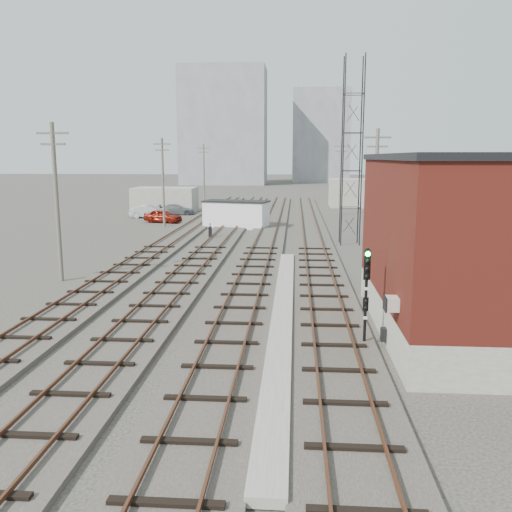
# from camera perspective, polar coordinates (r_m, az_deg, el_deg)

# --- Properties ---
(ground) EXTENTS (320.00, 320.00, 0.00)m
(ground) POSITION_cam_1_polar(r_m,az_deg,el_deg) (70.21, 3.33, 4.55)
(ground) COLOR #282621
(ground) RESTS_ON ground
(track_right) EXTENTS (3.20, 90.00, 0.39)m
(track_right) POSITION_cam_1_polar(r_m,az_deg,el_deg) (49.36, 5.85, 2.17)
(track_right) COLOR #332D28
(track_right) RESTS_ON ground
(track_mid_right) EXTENTS (3.20, 90.00, 0.39)m
(track_mid_right) POSITION_cam_1_polar(r_m,az_deg,el_deg) (49.41, 1.21, 2.23)
(track_mid_right) COLOR #332D28
(track_mid_right) RESTS_ON ground
(track_mid_left) EXTENTS (3.20, 90.00, 0.39)m
(track_mid_left) POSITION_cam_1_polar(r_m,az_deg,el_deg) (49.77, -3.40, 2.28)
(track_mid_left) COLOR #332D28
(track_mid_left) RESTS_ON ground
(track_left) EXTENTS (3.20, 90.00, 0.39)m
(track_left) POSITION_cam_1_polar(r_m,az_deg,el_deg) (50.45, -7.91, 2.31)
(track_left) COLOR #332D28
(track_left) RESTS_ON ground
(platform_curb) EXTENTS (0.90, 28.00, 0.26)m
(platform_curb) POSITION_cam_1_polar(r_m,az_deg,el_deg) (24.84, 2.82, -5.91)
(platform_curb) COLOR gray
(platform_curb) RESTS_ON ground
(brick_building) EXTENTS (6.54, 12.20, 7.22)m
(brick_building) POSITION_cam_1_polar(r_m,az_deg,el_deg) (23.05, 20.45, 1.08)
(brick_building) COLOR gray
(brick_building) RESTS_ON ground
(lattice_tower) EXTENTS (1.60, 1.60, 15.00)m
(lattice_tower) POSITION_cam_1_polar(r_m,az_deg,el_deg) (45.07, 10.05, 10.73)
(lattice_tower) COLOR black
(lattice_tower) RESTS_ON ground
(utility_pole_left_a) EXTENTS (1.80, 0.24, 9.00)m
(utility_pole_left_a) POSITION_cam_1_polar(r_m,az_deg,el_deg) (32.85, -20.25, 5.73)
(utility_pole_left_a) COLOR #595147
(utility_pole_left_a) RESTS_ON ground
(utility_pole_left_b) EXTENTS (1.80, 0.24, 9.00)m
(utility_pole_left_b) POSITION_cam_1_polar(r_m,az_deg,el_deg) (56.53, -9.76, 7.89)
(utility_pole_left_b) COLOR #595147
(utility_pole_left_b) RESTS_ON ground
(utility_pole_left_c) EXTENTS (1.80, 0.24, 9.00)m
(utility_pole_left_c) POSITION_cam_1_polar(r_m,az_deg,el_deg) (81.01, -5.50, 8.69)
(utility_pole_left_c) COLOR #595147
(utility_pole_left_c) RESTS_ON ground
(utility_pole_right_a) EXTENTS (1.80, 0.24, 9.00)m
(utility_pole_right_a) POSITION_cam_1_polar(r_m,az_deg,el_deg) (38.31, 12.47, 6.69)
(utility_pole_right_a) COLOR #595147
(utility_pole_right_a) RESTS_ON ground
(utility_pole_right_b) EXTENTS (1.80, 0.24, 9.00)m
(utility_pole_right_b) POSITION_cam_1_polar(r_m,az_deg,el_deg) (68.11, 8.88, 8.31)
(utility_pole_right_b) COLOR #595147
(utility_pole_right_b) RESTS_ON ground
(apartment_left) EXTENTS (22.00, 14.00, 30.00)m
(apartment_left) POSITION_cam_1_polar(r_m,az_deg,el_deg) (146.30, -3.40, 13.44)
(apartment_left) COLOR gray
(apartment_left) RESTS_ON ground
(apartment_right) EXTENTS (16.00, 12.00, 26.00)m
(apartment_right) POSITION_cam_1_polar(r_m,az_deg,el_deg) (160.11, 6.83, 12.40)
(apartment_right) COLOR gray
(apartment_right) RESTS_ON ground
(shed_left) EXTENTS (8.00, 5.00, 3.20)m
(shed_left) POSITION_cam_1_polar(r_m,az_deg,el_deg) (72.10, -9.55, 5.85)
(shed_left) COLOR gray
(shed_left) RESTS_ON ground
(shed_right) EXTENTS (6.00, 6.00, 4.00)m
(shed_right) POSITION_cam_1_polar(r_m,az_deg,el_deg) (80.40, 9.92, 6.58)
(shed_right) COLOR gray
(shed_right) RESTS_ON ground
(signal_mast) EXTENTS (0.40, 0.40, 3.78)m
(signal_mast) POSITION_cam_1_polar(r_m,az_deg,el_deg) (20.66, 11.52, -3.58)
(signal_mast) COLOR gray
(signal_mast) RESTS_ON ground
(switch_stand) EXTENTS (0.36, 0.36, 1.33)m
(switch_stand) POSITION_cam_1_polar(r_m,az_deg,el_deg) (47.48, -4.85, 2.50)
(switch_stand) COLOR black
(switch_stand) RESTS_ON ground
(site_trailer) EXTENTS (7.04, 4.31, 2.76)m
(site_trailer) POSITION_cam_1_polar(r_m,az_deg,el_deg) (55.28, -2.10, 4.44)
(site_trailer) COLOR white
(site_trailer) RESTS_ON ground
(car_red) EXTENTS (4.54, 2.79, 1.45)m
(car_red) POSITION_cam_1_polar(r_m,az_deg,el_deg) (60.47, -9.77, 4.17)
(car_red) COLOR maroon
(car_red) RESTS_ON ground
(car_silver) EXTENTS (4.60, 1.73, 1.50)m
(car_silver) POSITION_cam_1_polar(r_m,az_deg,el_deg) (65.46, -11.14, 4.61)
(car_silver) COLOR #B9BDC2
(car_silver) RESTS_ON ground
(car_grey) EXTENTS (4.65, 2.35, 1.29)m
(car_grey) POSITION_cam_1_polar(r_m,az_deg,el_deg) (68.59, -8.38, 4.86)
(car_grey) COLOR slate
(car_grey) RESTS_ON ground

